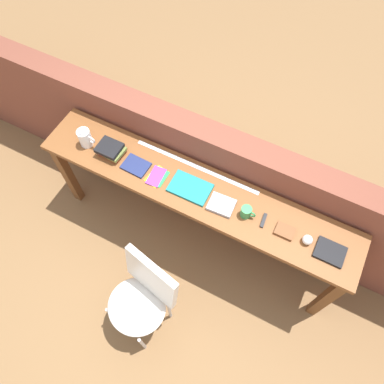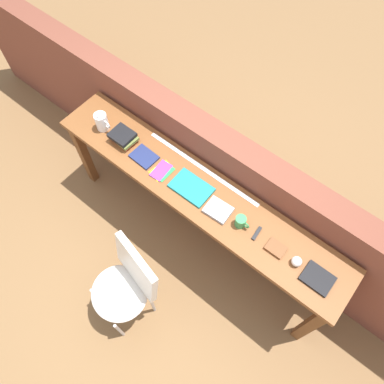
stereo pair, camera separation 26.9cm
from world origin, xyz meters
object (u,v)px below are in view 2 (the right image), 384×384
mug (241,222)px  leather_journal_brown (276,248)px  pitcher_white (102,122)px  book_open_centre (191,187)px  sports_ball_small (297,261)px  multitool_folded (257,233)px  book_stack_leftmost (123,137)px  pamphlet_pile_colourful (162,171)px  chair_white_moulded (126,284)px  magazine_cycling (144,157)px  book_repair_rightmost (318,278)px

mug → leather_journal_brown: mug is taller
pitcher_white → book_open_centre: bearing=0.7°
book_open_centre → sports_ball_small: 0.89m
pitcher_white → multitool_folded: (1.47, 0.01, -0.07)m
leather_journal_brown → book_open_centre: bearing=178.9°
book_stack_leftmost → pamphlet_pile_colourful: size_ratio=1.09×
sports_ball_small → book_open_centre: bearing=179.4°
pamphlet_pile_colourful → book_open_centre: (0.26, 0.02, 0.01)m
leather_journal_brown → mug: bearing=-179.8°
pamphlet_pile_colourful → sports_ball_small: (1.15, 0.02, 0.03)m
pitcher_white → leather_journal_brown: bearing=0.1°
pitcher_white → book_open_centre: 0.90m
chair_white_moulded → sports_ball_small: 1.23m
mug → sports_ball_small: (0.44, 0.00, -0.01)m
pitcher_white → sports_ball_small: bearing=0.1°
pitcher_white → magazine_cycling: bearing=-0.8°
magazine_cycling → sports_ball_small: (1.34, 0.01, 0.03)m
book_stack_leftmost → pamphlet_pile_colourful: book_stack_leftmost is taller
book_open_centre → multitool_folded: 0.57m
mug → leather_journal_brown: size_ratio=0.85×
book_stack_leftmost → magazine_cycling: 0.23m
leather_journal_brown → pamphlet_pile_colourful: bearing=-179.5°
pamphlet_pile_colourful → sports_ball_small: 1.15m
magazine_cycling → book_repair_rightmost: size_ratio=1.00×
chair_white_moulded → pitcher_white: 1.27m
chair_white_moulded → mug: mug is taller
pamphlet_pile_colourful → book_open_centre: bearing=5.4°
chair_white_moulded → multitool_folded: bearing=54.3°
pamphlet_pile_colourful → mug: size_ratio=1.71×
book_open_centre → book_repair_rightmost: bearing=-1.2°
pitcher_white → leather_journal_brown: size_ratio=1.41×
book_repair_rightmost → chair_white_moulded: bearing=-143.4°
magazine_cycling → pitcher_white: bearing=-178.6°
leather_journal_brown → sports_ball_small: 0.16m
chair_white_moulded → book_open_centre: size_ratio=2.97×
mug → sports_ball_small: 0.44m
chair_white_moulded → book_open_centre: (-0.01, 0.78, 0.36)m
mug → multitool_folded: size_ratio=1.00×
magazine_cycling → multitool_folded: 1.03m
leather_journal_brown → book_repair_rightmost: 0.32m
pitcher_white → pamphlet_pile_colourful: (0.64, -0.01, -0.07)m
pitcher_white → book_open_centre: pitcher_white is taller
leather_journal_brown → book_repair_rightmost: (0.32, -0.00, -0.00)m
chair_white_moulded → book_stack_leftmost: 1.12m
chair_white_moulded → mug: (0.43, 0.77, 0.40)m
pamphlet_pile_colourful → multitool_folded: (0.84, 0.03, 0.00)m
chair_white_moulded → book_stack_leftmost: bearing=131.6°
book_open_centre → multitool_folded: bearing=-0.4°
mug → magazine_cycling: bearing=-179.6°
chair_white_moulded → book_repair_rightmost: book_repair_rightmost is taller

